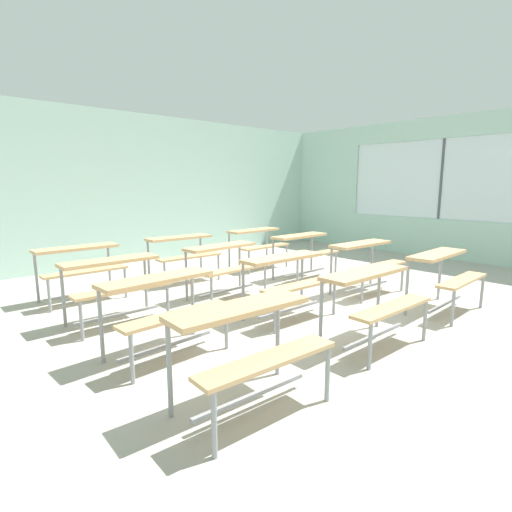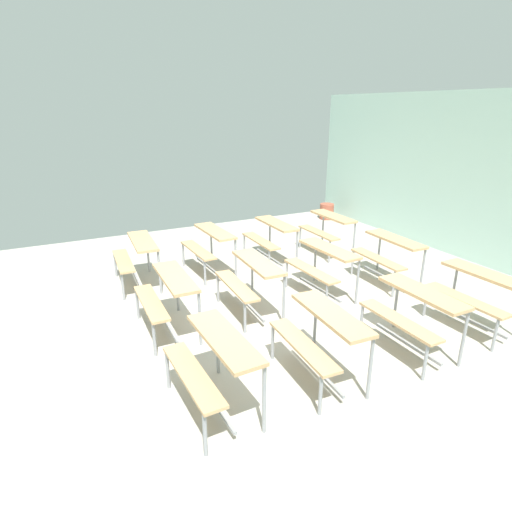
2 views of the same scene
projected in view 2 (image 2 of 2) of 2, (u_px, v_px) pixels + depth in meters
The scene contains 15 objects.
ground at pixel (269, 324), 5.58m from camera, with size 10.00×9.00×0.05m, color #ADA89E.
wall_back at pixel (508, 184), 6.96m from camera, with size 10.00×0.12×3.00m, color silver.
desk_bench_r0c0 at pixel (136, 251), 6.57m from camera, with size 1.13×0.64×0.74m.
desk_bench_r0c1 at pixel (167, 290), 5.18m from camera, with size 1.11×0.61×0.74m.
desk_bench_r0c2 at pixel (214, 357), 3.81m from camera, with size 1.12×0.63×0.74m.
desk_bench_r1c0 at pixel (209, 241), 7.08m from camera, with size 1.13×0.64×0.74m.
desk_bench_r1c1 at pixel (251, 275), 5.67m from camera, with size 1.12×0.63×0.74m.
desk_bench_r1c2 at pixel (321, 330), 4.26m from camera, with size 1.13×0.64×0.74m.
desk_bench_r2c0 at pixel (271, 233), 7.55m from camera, with size 1.10×0.59×0.74m.
desk_bench_r2c1 at pixel (323, 260), 6.19m from camera, with size 1.13×0.64×0.74m.
desk_bench_r2c2 at pixel (414, 307), 4.75m from camera, with size 1.10×0.59×0.74m.
desk_bench_r3c0 at pixel (328, 225), 8.05m from camera, with size 1.10×0.59×0.74m.
desk_bench_r3c1 at pixel (389, 250), 6.66m from camera, with size 1.12×0.63×0.74m.
desk_bench_r3c2 at pixel (478, 287), 5.27m from camera, with size 1.11×0.62×0.74m.
trash_bin at pixel (327, 211), 10.66m from camera, with size 0.35×0.35×0.39m, color #9E4C38.
Camera 2 is at (4.35, -2.37, 2.71)m, focal length 29.30 mm.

